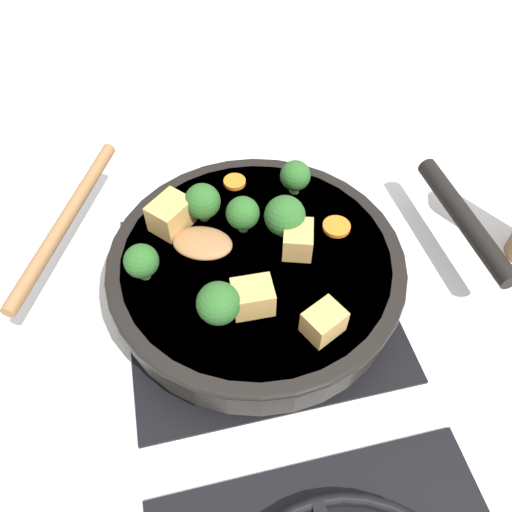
{
  "coord_description": "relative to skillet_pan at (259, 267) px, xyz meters",
  "views": [
    {
      "loc": [
        0.08,
        0.34,
        0.51
      ],
      "look_at": [
        0.0,
        0.0,
        0.08
      ],
      "focal_mm": 35.0,
      "sensor_mm": 36.0,
      "label": 1
    }
  ],
  "objects": [
    {
      "name": "wooden_spoon",
      "position": [
        0.15,
        -0.07,
        0.03
      ],
      "size": [
        0.25,
        0.24,
        0.02
      ],
      "color": "olive",
      "rests_on": "skillet_pan"
    },
    {
      "name": "tofu_cube_near_handle",
      "position": [
        -0.04,
        0.11,
        0.04
      ],
      "size": [
        0.05,
        0.04,
        0.03
      ],
      "primitive_type": "cube",
      "rotation": [
        0.0,
        0.0,
        0.46
      ],
      "color": "tan",
      "rests_on": "skillet_pan"
    },
    {
      "name": "ground_plane",
      "position": [
        0.0,
        0.0,
        -0.05
      ],
      "size": [
        2.4,
        2.4,
        0.0
      ],
      "primitive_type": "plane",
      "color": "silver"
    },
    {
      "name": "carrot_slice_near_center",
      "position": [
        0.0,
        -0.12,
        0.02
      ],
      "size": [
        0.03,
        0.03,
        0.01
      ],
      "primitive_type": "cylinder",
      "color": "orange",
      "rests_on": "skillet_pan"
    },
    {
      "name": "skillet_pan",
      "position": [
        0.0,
        0.0,
        0.0
      ],
      "size": [
        0.44,
        0.33,
        0.05
      ],
      "color": "black",
      "rests_on": "front_burner_grate"
    },
    {
      "name": "tofu_cube_center_large",
      "position": [
        0.09,
        -0.07,
        0.04
      ],
      "size": [
        0.06,
        0.06,
        0.04
      ],
      "primitive_type": "cube",
      "rotation": [
        0.0,
        0.0,
        3.87
      ],
      "color": "tan",
      "rests_on": "skillet_pan"
    },
    {
      "name": "broccoli_floret_near_spoon",
      "position": [
        -0.07,
        -0.09,
        0.05
      ],
      "size": [
        0.04,
        0.04,
        0.04
      ],
      "color": "#709956",
      "rests_on": "skillet_pan"
    },
    {
      "name": "broccoli_floret_center_top",
      "position": [
        0.06,
        0.07,
        0.05
      ],
      "size": [
        0.04,
        0.04,
        0.05
      ],
      "color": "#709956",
      "rests_on": "skillet_pan"
    },
    {
      "name": "broccoli_floret_east_rim",
      "position": [
        0.01,
        -0.04,
        0.05
      ],
      "size": [
        0.04,
        0.04,
        0.05
      ],
      "color": "#709956",
      "rests_on": "skillet_pan"
    },
    {
      "name": "tofu_cube_west_chunk",
      "position": [
        0.02,
        0.06,
        0.04
      ],
      "size": [
        0.04,
        0.03,
        0.03
      ],
      "primitive_type": "cube",
      "rotation": [
        0.0,
        0.0,
        3.11
      ],
      "color": "tan",
      "rests_on": "skillet_pan"
    },
    {
      "name": "front_burner_grate",
      "position": [
        0.0,
        0.0,
        -0.04
      ],
      "size": [
        0.31,
        0.31,
        0.03
      ],
      "color": "black",
      "rests_on": "ground_plane"
    },
    {
      "name": "broccoli_floret_north_edge",
      "position": [
        0.05,
        -0.07,
        0.05
      ],
      "size": [
        0.04,
        0.04,
        0.05
      ],
      "color": "#709956",
      "rests_on": "skillet_pan"
    },
    {
      "name": "tofu_cube_east_chunk",
      "position": [
        -0.04,
        0.0,
        0.04
      ],
      "size": [
        0.04,
        0.05,
        0.03
      ],
      "primitive_type": "cube",
      "rotation": [
        0.0,
        0.0,
        1.26
      ],
      "color": "tan",
      "rests_on": "skillet_pan"
    },
    {
      "name": "broccoli_floret_west_rim",
      "position": [
        -0.04,
        -0.03,
        0.05
      ],
      "size": [
        0.05,
        0.05,
        0.05
      ],
      "color": "#709956",
      "rests_on": "skillet_pan"
    },
    {
      "name": "broccoli_floret_south_cluster",
      "position": [
        0.12,
        -0.0,
        0.05
      ],
      "size": [
        0.04,
        0.04,
        0.04
      ],
      "color": "#709956",
      "rests_on": "skillet_pan"
    },
    {
      "name": "carrot_slice_orange_thin",
      "position": [
        -0.1,
        -0.02,
        0.02
      ],
      "size": [
        0.03,
        0.03,
        0.01
      ],
      "primitive_type": "cylinder",
      "color": "orange",
      "rests_on": "skillet_pan"
    }
  ]
}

